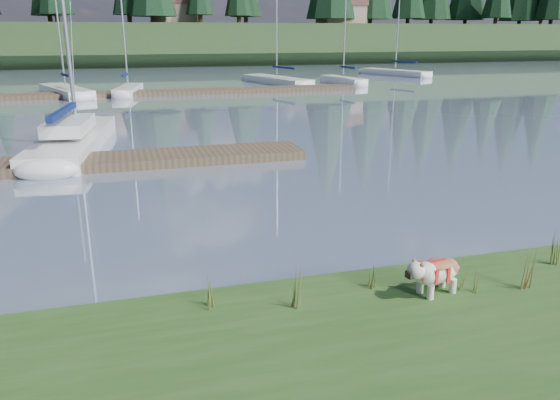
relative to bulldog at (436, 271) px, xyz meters
name	(u,v)px	position (x,y,z in m)	size (l,w,h in m)	color
ground	(149,95)	(-2.48, 32.61, -0.72)	(200.00, 200.00, 0.00)	#7A8CA5
ridge	(130,45)	(-2.48, 75.61, 1.78)	(200.00, 20.00, 5.00)	#21351A
bulldog	(436,271)	(0.00, 0.00, 0.00)	(1.01, 0.52, 0.59)	silver
sailboat_main	(77,134)	(-6.12, 15.51, -0.30)	(3.07, 9.89, 13.90)	white
dock_near	(58,164)	(-6.48, 11.61, -0.57)	(16.00, 2.00, 0.30)	#4C3D2C
dock_far	(178,92)	(-0.48, 32.61, -0.57)	(26.00, 2.20, 0.30)	#4C3D2C
sailboat_bg_1	(63,90)	(-8.23, 34.76, -0.39)	(4.51, 8.67, 12.77)	white
sailboat_bg_2	(130,89)	(-3.72, 33.93, -0.39)	(2.38, 6.21, 9.37)	white
sailboat_bg_3	(272,79)	(8.14, 39.26, -0.40)	(4.44, 9.65, 13.80)	white
sailboat_bg_4	(340,79)	(13.62, 37.34, -0.39)	(2.20, 6.49, 9.57)	white
sailboat_bg_5	(389,72)	(21.94, 44.57, -0.40)	(4.95, 8.69, 12.36)	white
weed_0	(298,289)	(-2.15, 0.14, -0.08)	(0.17, 0.14, 0.69)	#475B23
weed_1	(368,277)	(-0.90, 0.45, -0.19)	(0.17, 0.14, 0.42)	#475B23
weed_2	(531,272)	(1.48, -0.29, -0.08)	(0.17, 0.14, 0.69)	#475B23
weed_3	(209,292)	(-3.38, 0.53, -0.14)	(0.17, 0.14, 0.55)	#475B23
weed_4	(469,281)	(0.53, -0.09, -0.20)	(0.17, 0.14, 0.42)	#475B23
weed_5	(555,248)	(2.57, 0.43, -0.08)	(0.17, 0.14, 0.69)	#475B23
mud_lip	(262,301)	(-2.48, 1.01, -0.65)	(60.00, 0.50, 0.14)	#33281C
house_1	(173,8)	(3.52, 73.61, 6.59)	(6.30, 5.30, 4.65)	gray
house_2	(341,10)	(27.52, 71.61, 6.59)	(6.30, 5.30, 4.65)	gray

